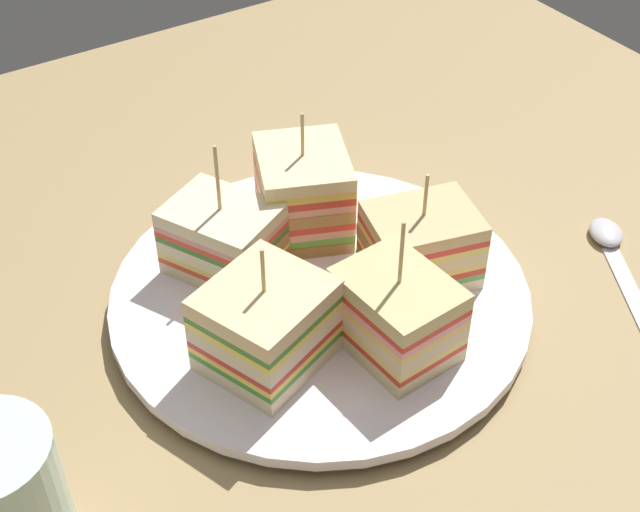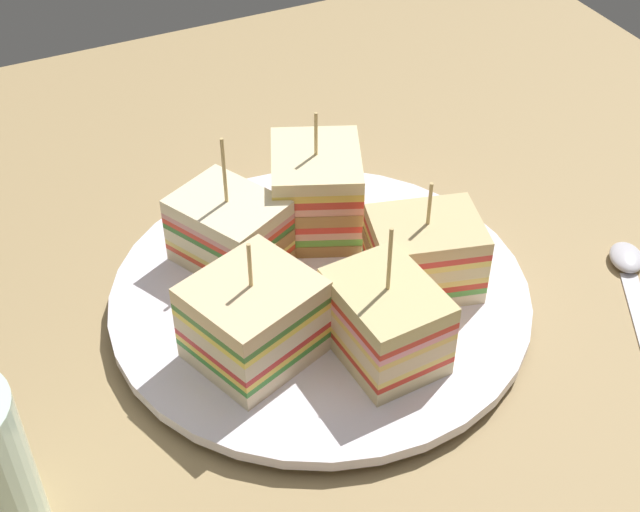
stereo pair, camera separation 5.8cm
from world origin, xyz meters
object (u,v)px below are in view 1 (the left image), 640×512
Objects in this scene: sandwich_wedge_0 at (420,245)px; sandwich_wedge_4 at (396,314)px; plate at (320,296)px; spoon at (616,255)px; sandwich_wedge_3 at (267,325)px; sandwich_wedge_1 at (303,192)px; sandwich_wedge_2 at (223,239)px.

sandwich_wedge_0 is 0.84× the size of sandwich_wedge_4.
spoon is (20.44, -7.43, -0.50)cm from plate.
sandwich_wedge_4 is at bearing -46.13° from sandwich_wedge_3.
sandwich_wedge_3 is (-5.98, -3.37, 3.35)cm from plate.
sandwich_wedge_0 is at bearing -18.86° from plate.
sandwich_wedge_1 is 0.67× the size of spoon.
sandwich_wedge_0 is 0.87× the size of sandwich_wedge_1.
sandwich_wedge_0 is 7.05cm from sandwich_wedge_4.
sandwich_wedge_3 is at bearing 110.68° from spoon.
plate is 3.15× the size of sandwich_wedge_3.
plate is at bearing 8.90° from sandwich_wedge_3.
sandwich_wedge_0 is at bearing 46.64° from sandwich_wedge_1.
sandwich_wedge_1 is 22.83cm from spoon.
sandwich_wedge_4 is at bearing 15.77° from sandwich_wedge_1.
sandwich_wedge_2 reaches higher than spoon.
sandwich_wedge_4 reaches higher than sandwich_wedge_1.
sandwich_wedge_1 is 13.20cm from sandwich_wedge_4.
plate is at bearing 10.51° from sandwich_wedge_2.
sandwich_wedge_3 is at bearing 60.23° from sandwich_wedge_4.
sandwich_wedge_1 is (2.70, 6.32, 3.67)cm from plate.
sandwich_wedge_0 reaches higher than spoon.
sandwich_wedge_3 is (-1.81, -8.83, 0.27)cm from sandwich_wedge_2.
spoon is at bearing 174.17° from sandwich_wedge_0.
sandwich_wedge_1 reaches higher than plate.
sandwich_wedge_4 reaches higher than sandwich_wedge_0.
sandwich_wedge_4 is at bearing 54.88° from sandwich_wedge_0.
plate is 7.64cm from sandwich_wedge_3.
sandwich_wedge_1 is at bearing 27.66° from sandwich_wedge_3.
sandwich_wedge_3 is 27.00cm from spoon.
sandwich_wedge_3 is (-12.48, -1.15, 0.25)cm from sandwich_wedge_0.
sandwich_wedge_2 is at bearing 127.34° from plate.
plate is 2.96× the size of sandwich_wedge_1.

